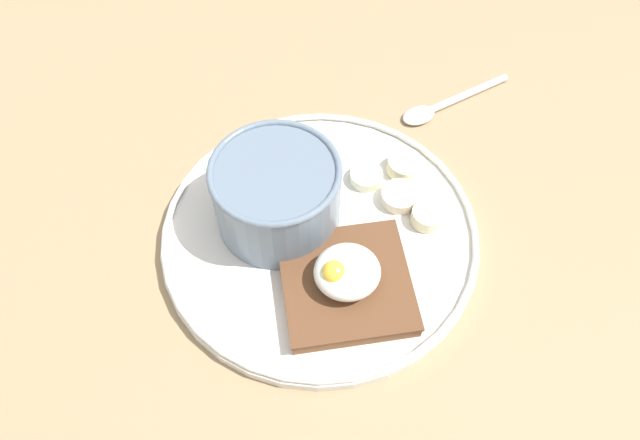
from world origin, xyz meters
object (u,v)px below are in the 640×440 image
Objects in this scene: banana_slice_back at (399,197)px; toast_slice at (346,284)px; banana_slice_front at (366,177)px; banana_slice_right at (427,216)px; poached_egg at (346,272)px; spoon at (443,105)px; banana_slice_left at (405,166)px; oatmeal_bowl at (277,195)px.

toast_slice is at bearing 50.19° from banana_slice_back.
banana_slice_front is 1.37× the size of banana_slice_right.
banana_slice_right is (-1.89, 2.62, 0.05)cm from banana_slice_back.
banana_slice_back is at bearing -54.23° from banana_slice_right.
banana_slice_right reaches higher than banana_slice_front.
banana_slice_back is at bearing -129.81° from toast_slice.
banana_slice_back reaches higher than banana_slice_front.
spoon is (-14.69, -19.65, -3.58)cm from poached_egg.
poached_egg is (0.08, 0.03, 2.13)cm from toast_slice.
poached_egg is 1.20× the size of banana_slice_left.
oatmeal_bowl is 2.39× the size of banana_slice_back.
poached_egg is at bearing 53.22° from spoon.
oatmeal_bowl reaches higher than banana_slice_right.
poached_egg is 12.03cm from banana_slice_front.
poached_egg is 10.78cm from banana_slice_back.
toast_slice is at bearing 68.79° from banana_slice_front.
oatmeal_bowl is 11.53cm from banana_slice_back.
banana_slice_left reaches higher than spoon.
banana_slice_left reaches higher than banana_slice_back.
banana_slice_left is at bearing -85.24° from banana_slice_right.
oatmeal_bowl is 1.03× the size of toast_slice.
spoon is at bearing -113.00° from banana_slice_right.
oatmeal_bowl reaches higher than poached_egg.
toast_slice is 0.84× the size of spoon.
banana_slice_left is at bearing -125.56° from poached_egg.
banana_slice_right is 0.23× the size of spoon.
banana_slice_front is at bearing -111.21° from toast_slice.
banana_slice_right is at bearing -147.86° from poached_egg.
banana_slice_front is 13.58cm from spoon.
banana_slice_left is at bearing -165.87° from oatmeal_bowl.
toast_slice is 3.62× the size of banana_slice_right.
banana_slice_right is (-13.06, 2.81, -2.79)cm from oatmeal_bowl.
oatmeal_bowl reaches higher than toast_slice.
poached_egg reaches higher than banana_slice_left.
spoon is (-19.10, -11.40, -4.09)cm from oatmeal_bowl.
poached_egg reaches higher than toast_slice.
toast_slice is 11.73cm from banana_slice_front.
oatmeal_bowl is 2.46× the size of banana_slice_left.
banana_slice_back is (-6.69, -8.03, -0.19)cm from toast_slice.
toast_slice is 10.14cm from banana_slice_right.
poached_egg is 1.81× the size of banana_slice_right.
oatmeal_bowl is at bearing 30.84° from spoon.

